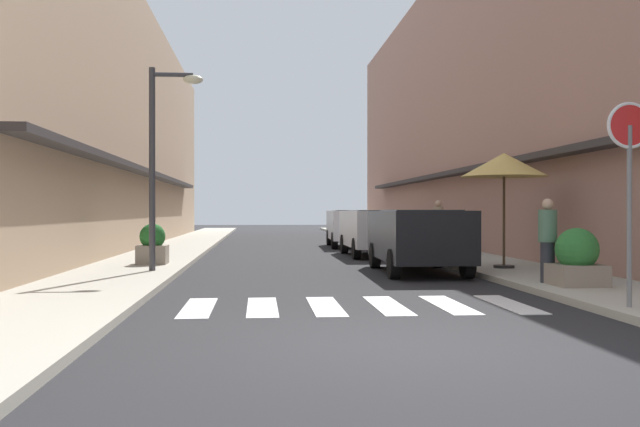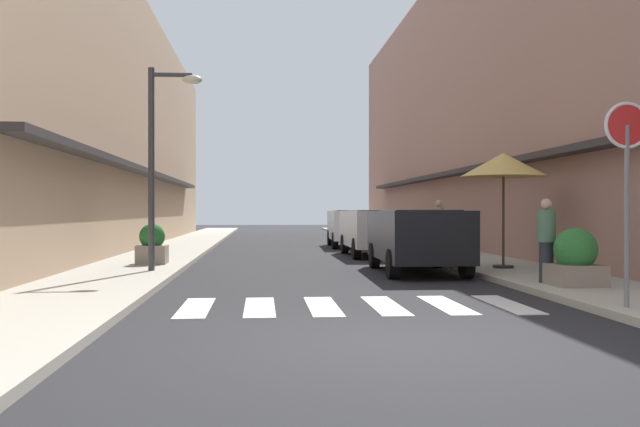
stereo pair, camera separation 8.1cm
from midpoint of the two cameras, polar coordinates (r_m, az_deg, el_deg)
The scene contains 16 objects.
ground_plane at distance 24.85m, azimuth -1.63°, elevation -3.12°, with size 94.88×94.88×0.00m, color #232326.
sidewalk_left at distance 24.99m, azimuth -11.92°, elevation -2.97°, with size 2.43×60.38×0.12m, color #ADA899.
sidewalk_right at distance 25.50m, azimuth 8.46°, elevation -2.90°, with size 2.43×60.38×0.12m, color #ADA899.
building_row_left at distance 26.98m, azimuth -19.54°, elevation 7.03°, with size 5.50×40.81×9.31m.
building_row_right at distance 27.95m, azimuth 15.42°, elevation 8.63°, with size 5.50×40.81×11.09m.
crosswalk at distance 10.78m, azimuth 2.76°, elevation -7.48°, with size 5.20×2.20×0.01m.
parked_car_near at distance 16.53m, azimuth 7.77°, elevation -1.61°, with size 1.89×4.38×1.47m.
parked_car_mid at distance 22.52m, azimuth 4.35°, elevation -1.12°, with size 1.82×4.45×1.47m.
parked_car_far at distance 28.08m, azimuth 2.50°, elevation -0.85°, with size 1.93×4.49×1.47m.
round_street_sign at distance 10.62m, azimuth 23.55°, elevation 4.74°, with size 0.65×0.07×2.83m.
street_lamp at distance 16.11m, azimuth -12.81°, elevation 5.50°, with size 1.19×0.28×4.51m.
cafe_umbrella at distance 16.97m, azimuth 14.52°, elevation 3.77°, with size 2.00×2.00×2.67m.
planter_corner at distance 13.34m, azimuth 19.90°, elevation -3.50°, with size 0.86×0.86×1.03m.
planter_midblock at distance 18.12m, azimuth -13.52°, elevation -2.51°, with size 0.73×0.73×1.01m.
pedestrian_walking_near at distance 13.65m, azimuth 17.77°, elevation -1.97°, with size 0.34×0.34×1.55m.
pedestrian_walking_far at distance 24.14m, azimuth 9.45°, elevation -0.83°, with size 0.34×0.34×1.69m.
Camera 1 is at (-1.47, -7.51, 1.45)m, focal length 39.57 mm.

